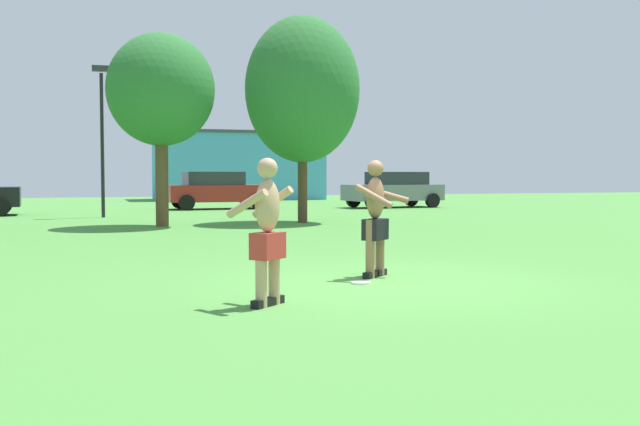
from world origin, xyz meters
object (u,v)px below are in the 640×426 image
at_px(car_red_near_post, 217,190).
at_px(tree_right_field, 161,91).
at_px(player_near, 376,215).
at_px(frisbee, 361,283).
at_px(tree_near_building, 302,90).
at_px(player_in_red, 267,228).
at_px(car_gray_far_end, 394,189).
at_px(lamp_post, 102,123).

xyz_separation_m(car_red_near_post, tree_right_field, (-3.32, -9.88, 2.98)).
height_order(player_near, car_red_near_post, player_near).
distance_m(frisbee, tree_right_field, 12.50).
bearing_deg(frisbee, tree_right_field, 96.66).
bearing_deg(player_near, tree_near_building, 78.22).
bearing_deg(player_in_red, car_gray_far_end, 62.77).
bearing_deg(player_in_red, car_red_near_post, 81.23).
bearing_deg(lamp_post, player_near, -78.66).
relative_size(player_near, car_gray_far_end, 0.37).
xyz_separation_m(player_in_red, car_gray_far_end, (11.27, 21.90, -0.04)).
bearing_deg(car_gray_far_end, frisbee, -115.06).
height_order(player_near, lamp_post, lamp_post).
bearing_deg(car_gray_far_end, car_red_near_post, 172.49).
bearing_deg(tree_right_field, lamp_post, 106.19).
bearing_deg(tree_right_field, car_gray_far_end, 38.71).
bearing_deg(frisbee, player_in_red, -142.85).
height_order(player_in_red, car_red_near_post, player_in_red).
distance_m(frisbee, car_gray_far_end, 22.86).
height_order(car_gray_far_end, lamp_post, lamp_post).
relative_size(lamp_post, tree_right_field, 0.95).
height_order(car_red_near_post, lamp_post, lamp_post).
bearing_deg(car_red_near_post, player_near, -94.07).
distance_m(player_near, frisbee, 1.11).
xyz_separation_m(frisbee, car_red_near_post, (1.94, 21.71, 0.81)).
distance_m(player_near, player_in_red, 2.68).
distance_m(frisbee, lamp_post, 17.38).
bearing_deg(player_near, car_red_near_post, 85.93).
distance_m(player_near, lamp_post, 16.79).
relative_size(frisbee, tree_right_field, 0.05).
xyz_separation_m(player_in_red, car_red_near_post, (3.54, 22.92, -0.04)).
bearing_deg(tree_right_field, tree_near_building, 4.74).
xyz_separation_m(player_near, tree_near_building, (2.43, 11.64, 3.14)).
bearing_deg(tree_near_building, player_in_red, -108.41).
xyz_separation_m(player_in_red, lamp_post, (-1.24, 18.06, 2.33)).
height_order(frisbee, car_gray_far_end, car_gray_far_end).
bearing_deg(tree_near_building, lamp_post, 140.70).
distance_m(player_near, car_red_near_post, 21.23).
height_order(player_near, frisbee, player_near).
relative_size(player_in_red, tree_right_field, 0.30).
xyz_separation_m(player_near, car_red_near_post, (1.51, 21.17, -0.06)).
bearing_deg(car_red_near_post, tree_near_building, -84.47).
height_order(car_gray_far_end, tree_near_building, tree_near_building).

